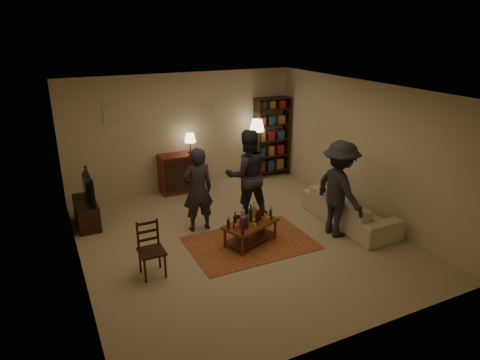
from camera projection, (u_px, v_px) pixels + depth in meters
floor at (240, 238)px, 7.90m from camera, size 6.00×6.00×0.00m
room_shell at (155, 115)px, 9.53m from camera, size 6.00×6.00×6.00m
rug at (250, 243)px, 7.70m from camera, size 2.20×1.50×0.01m
coffee_table at (250, 224)px, 7.57m from camera, size 1.12×0.86×0.75m
dining_chair at (150, 247)px, 6.62m from camera, size 0.39×0.39×0.90m
tv_stand at (86, 206)px, 8.29m from camera, size 0.40×1.00×1.06m
dresser at (182, 172)px, 9.95m from camera, size 1.00×0.50×1.36m
bookshelf at (272, 136)px, 10.81m from camera, size 0.90×0.34×2.02m
floor_lamp at (257, 129)px, 10.37m from camera, size 0.36×0.36×1.55m
sofa at (350, 209)px, 8.36m from camera, size 0.81×2.08×0.61m
person_left at (198, 190)px, 7.96m from camera, size 0.60×0.41×1.62m
person_right at (247, 175)px, 8.43m from camera, size 1.00×0.84×1.83m
person_by_sofa at (339, 189)px, 7.74m from camera, size 0.68×1.17×1.80m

